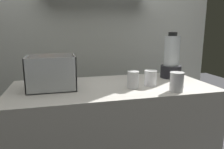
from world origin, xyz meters
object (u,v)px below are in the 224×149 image
carrot_display_bin (51,78)px  juice_cup_pomegranate_left (151,79)px  juice_cup_carrot_middle (177,83)px  blender_pitcher (171,59)px  juice_cup_mango_far_left (133,81)px

carrot_display_bin → juice_cup_pomegranate_left: bearing=-7.7°
juice_cup_pomegranate_left → juice_cup_carrot_middle: (0.10, -0.17, 0.01)m
blender_pitcher → juice_cup_mango_far_left: bearing=-151.2°
blender_pitcher → juice_cup_pomegranate_left: 0.35m
juice_cup_mango_far_left → juice_cup_carrot_middle: 0.28m
carrot_display_bin → juice_cup_mango_far_left: carrot_display_bin is taller
blender_pitcher → juice_cup_pomegranate_left: bearing=-143.9°
carrot_display_bin → juice_cup_mango_far_left: 0.55m
juice_cup_mango_far_left → juice_cup_pomegranate_left: (0.14, 0.03, -0.00)m
carrot_display_bin → blender_pitcher: blender_pitcher is taller
juice_cup_mango_far_left → juice_cup_pomegranate_left: juice_cup_mango_far_left is taller
blender_pitcher → juice_cup_pomegranate_left: size_ratio=3.43×
juice_cup_mango_far_left → juice_cup_carrot_middle: bearing=-30.7°
blender_pitcher → juice_cup_carrot_middle: (-0.17, -0.37, -0.09)m
juice_cup_pomegranate_left → juice_cup_carrot_middle: size_ratio=0.87×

